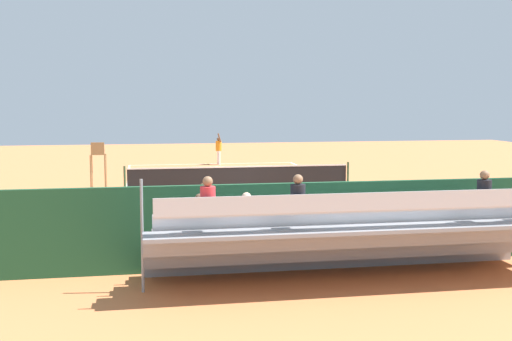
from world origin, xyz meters
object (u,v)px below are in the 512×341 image
object	(u,v)px
courtside_bench	(431,231)
tennis_net	(240,176)
bleacher_stand	(353,236)
tennis_ball_far	(199,169)
umpire_chair	(98,161)
tennis_racket	(206,164)
tennis_ball_near	(243,169)
tennis_player	(219,148)
line_judge	(202,221)
equipment_bag	(373,249)

from	to	relation	value
courtside_bench	tennis_net	bearing A→B (deg)	-77.66
bleacher_stand	courtside_bench	xyz separation A→B (m)	(-2.85, -2.13, -0.42)
bleacher_stand	tennis_ball_far	bearing A→B (deg)	-87.29
umpire_chair	tennis_racket	bearing A→B (deg)	-117.83
umpire_chair	tennis_ball_near	size ratio (longest dim) A/B	32.42
tennis_ball_far	umpire_chair	bearing A→B (deg)	58.15
tennis_player	tennis_ball_far	bearing A→B (deg)	59.74
tennis_net	line_judge	size ratio (longest dim) A/B	5.35
tennis_ball_far	line_judge	world-z (taller)	line_judge
line_judge	courtside_bench	bearing A→B (deg)	-179.91
tennis_net	tennis_ball_near	distance (m)	7.32
tennis_racket	line_judge	distance (m)	24.34
line_judge	umpire_chair	bearing A→B (deg)	-76.50
tennis_net	umpire_chair	size ratio (longest dim) A/B	4.81
tennis_net	tennis_racket	bearing A→B (deg)	-88.20
tennis_player	tennis_racket	distance (m)	1.28
tennis_net	tennis_racket	distance (m)	10.91
bleacher_stand	line_judge	world-z (taller)	bleacher_stand
tennis_net	tennis_racket	xyz separation A→B (m)	(0.34, -10.89, -0.49)
umpire_chair	line_judge	world-z (taller)	umpire_chair
tennis_ball_near	equipment_bag	bearing A→B (deg)	89.87
tennis_player	equipment_bag	bearing A→B (deg)	92.18
umpire_chair	line_judge	distance (m)	13.45
umpire_chair	tennis_ball_far	xyz separation A→B (m)	(-5.14, -8.27, -1.28)
bleacher_stand	line_judge	xyz separation A→B (m)	(3.11, -2.12, 0.04)
equipment_bag	tennis_ball_near	distance (m)	20.59
bleacher_stand	equipment_bag	bearing A→B (deg)	-121.70
bleacher_stand	tennis_net	bearing A→B (deg)	-89.81
tennis_net	tennis_ball_far	size ratio (longest dim) A/B	156.06
bleacher_stand	tennis_player	size ratio (longest dim) A/B	4.70
umpire_chair	tennis_player	bearing A→B (deg)	-121.49
tennis_net	equipment_bag	distance (m)	13.47
courtside_bench	tennis_ball_near	size ratio (longest dim) A/B	27.27
courtside_bench	tennis_racket	xyz separation A→B (m)	(3.25, -24.16, -0.54)
equipment_bag	tennis_ball_near	size ratio (longest dim) A/B	13.64
tennis_player	tennis_ball_far	distance (m)	3.01
bleacher_stand	tennis_ball_far	distance (m)	23.52
tennis_player	tennis_ball_near	bearing A→B (deg)	105.99
courtside_bench	tennis_ball_far	world-z (taller)	courtside_bench
bleacher_stand	courtside_bench	world-z (taller)	bleacher_stand
equipment_bag	tennis_player	bearing A→B (deg)	-87.82
tennis_player	line_judge	xyz separation A→B (m)	(3.44, 23.81, 0.00)
equipment_bag	tennis_racket	distance (m)	24.35
tennis_net	equipment_bag	world-z (taller)	tennis_net
equipment_bag	tennis_ball_far	size ratio (longest dim) A/B	13.64
courtside_bench	tennis_player	distance (m)	23.94
umpire_chair	tennis_ball_near	xyz separation A→B (m)	(-7.53, -7.39, -1.28)
equipment_bag	tennis_ball_far	xyz separation A→B (m)	(2.35, -21.47, -0.15)
tennis_ball_far	courtside_bench	bearing A→B (deg)	100.52
umpire_chair	tennis_ball_near	world-z (taller)	umpire_chair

